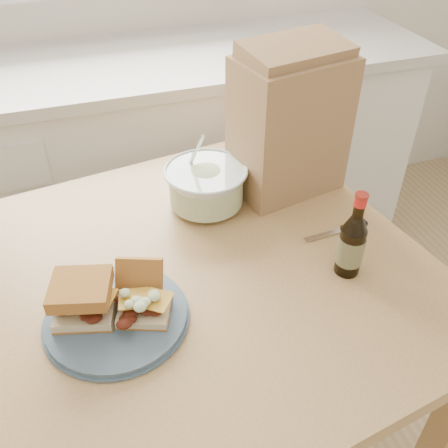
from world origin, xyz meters
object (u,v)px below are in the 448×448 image
object	(u,v)px
plate	(117,317)
paper_bag	(289,127)
dining_table	(206,302)
coleslaw_bowl	(206,188)
beer_bottle	(352,244)

from	to	relation	value
plate	paper_bag	bearing A→B (deg)	33.28
dining_table	coleslaw_bowl	size ratio (longest dim) A/B	5.23
plate	beer_bottle	distance (m)	0.52
coleslaw_bowl	beer_bottle	world-z (taller)	coleslaw_bowl
dining_table	paper_bag	world-z (taller)	paper_bag
dining_table	paper_bag	size ratio (longest dim) A/B	3.10
dining_table	beer_bottle	world-z (taller)	beer_bottle
coleslaw_bowl	beer_bottle	distance (m)	0.40
plate	coleslaw_bowl	world-z (taller)	coleslaw_bowl
plate	coleslaw_bowl	xyz separation A→B (m)	(0.29, 0.32, 0.05)
coleslaw_bowl	beer_bottle	size ratio (longest dim) A/B	1.02
plate	paper_bag	world-z (taller)	paper_bag
dining_table	paper_bag	bearing A→B (deg)	30.07
dining_table	coleslaw_bowl	world-z (taller)	coleslaw_bowl
plate	dining_table	bearing A→B (deg)	23.91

